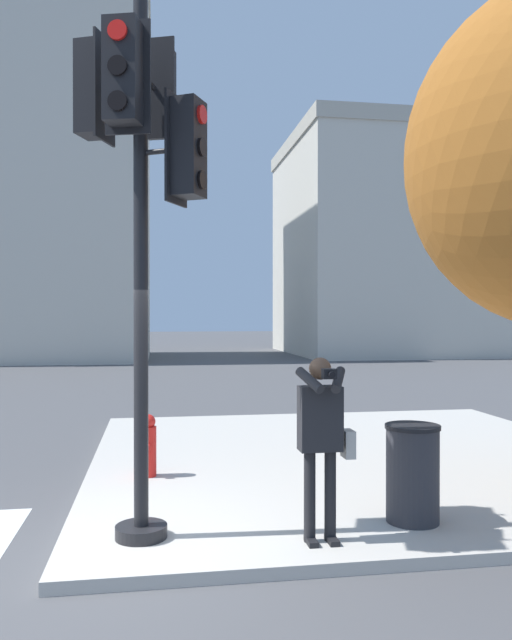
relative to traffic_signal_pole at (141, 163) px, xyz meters
The scene contains 7 objects.
ground_plane 3.74m from the traffic_signal_pole, 126.91° to the right, with size 160.00×160.00×0.00m, color #4C4C4F.
sidewalk_corner 5.77m from the traffic_signal_pole, 44.14° to the left, with size 8.00×8.00×0.12m.
traffic_signal_pole is the anchor object (origin of this frame).
person_photographer 3.07m from the traffic_signal_pole, 11.97° to the right, with size 0.58×0.54×1.74m.
fire_hydrant 3.93m from the traffic_signal_pole, 89.14° to the left, with size 0.22×0.28×0.82m.
trash_bin 4.14m from the traffic_signal_pole, ahead, with size 0.57×0.57×1.00m.
building_right 32.53m from the traffic_signal_pole, 65.11° to the left, with size 11.61×12.04×12.71m.
Camera 1 is at (0.43, -5.66, 2.26)m, focal length 35.00 mm.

